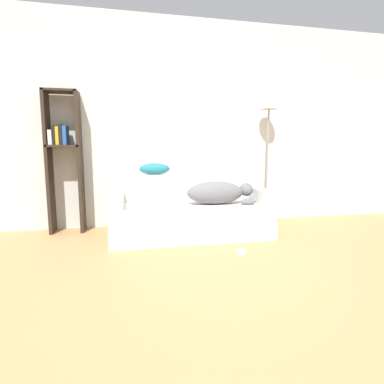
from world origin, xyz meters
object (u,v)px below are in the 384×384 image
(dog, at_px, (219,193))
(power_adapter, at_px, (241,252))
(laptop, at_px, (165,206))
(bookshelf, at_px, (63,154))
(couch, at_px, (190,220))
(throw_pillow, at_px, (155,169))
(floor_lamp, at_px, (269,117))

(dog, relative_size, power_adapter, 10.09)
(laptop, distance_m, bookshelf, 1.41)
(couch, distance_m, throw_pillow, 0.78)
(laptop, xyz_separation_m, power_adapter, (0.68, -0.59, -0.37))
(laptop, relative_size, power_adapter, 4.45)
(power_adapter, bearing_deg, laptop, 138.71)
(couch, bearing_deg, floor_lamp, 20.98)
(laptop, bearing_deg, floor_lamp, 31.29)
(couch, relative_size, power_adapter, 23.26)
(couch, height_order, floor_lamp, floor_lamp)
(floor_lamp, xyz_separation_m, power_adapter, (-0.80, -1.16, -1.43))
(dog, bearing_deg, bookshelf, 162.56)
(floor_lamp, bearing_deg, bookshelf, 179.45)
(dog, height_order, throw_pillow, throw_pillow)
(couch, distance_m, floor_lamp, 1.77)
(couch, relative_size, dog, 2.31)
(dog, distance_m, throw_pillow, 0.86)
(dog, relative_size, laptop, 2.27)
(throw_pillow, xyz_separation_m, floor_lamp, (1.55, 0.10, 0.67))
(couch, bearing_deg, laptop, -158.68)
(laptop, xyz_separation_m, bookshelf, (-1.15, 0.60, 0.57))
(couch, distance_m, power_adapter, 0.82)
(laptop, height_order, throw_pillow, throw_pillow)
(bookshelf, bearing_deg, throw_pillow, -6.71)
(couch, distance_m, laptop, 0.40)
(bookshelf, bearing_deg, dog, -17.44)
(power_adapter, bearing_deg, throw_pillow, 125.03)
(throw_pillow, height_order, power_adapter, throw_pillow)
(throw_pillow, xyz_separation_m, power_adapter, (0.74, -1.06, -0.76))
(floor_lamp, bearing_deg, throw_pillow, -176.25)
(dog, distance_m, power_adapter, 0.80)
(dog, distance_m, bookshelf, 1.92)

